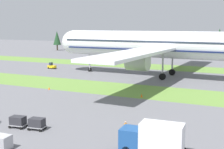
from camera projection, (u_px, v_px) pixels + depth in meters
grass_strip_near at (122, 89)px, 68.84m from camera, size 320.00×13.36×0.01m
grass_strip_far at (171, 68)px, 103.38m from camera, size 320.00×13.36×0.01m
airliner at (159, 44)px, 83.94m from camera, size 60.34×74.40×23.93m
cargo_dolly_lead at (18, 121)px, 43.22m from camera, size 2.38×1.78×1.55m
cargo_dolly_second at (37, 123)px, 42.34m from camera, size 2.38×1.78×1.55m
catering_truck at (153, 137)px, 33.95m from camera, size 7.10×2.78×3.58m
pushback_tractor at (52, 66)px, 100.76m from camera, size 2.63×1.36×1.97m
ground_crew_marshaller at (126, 127)px, 40.38m from camera, size 0.50×0.36×1.74m
ground_crew_loader at (135, 135)px, 37.69m from camera, size 0.36×0.54×1.74m
uld_container_2 at (1, 142)px, 35.72m from camera, size 2.13×1.76×1.57m
taxiway_marker_0 at (142, 95)px, 61.31m from camera, size 0.44×0.44×0.69m
taxiway_marker_1 at (49, 88)px, 68.50m from camera, size 0.44×0.44×0.53m
distant_tree_line at (206, 40)px, 139.29m from camera, size 151.90×10.41×12.11m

